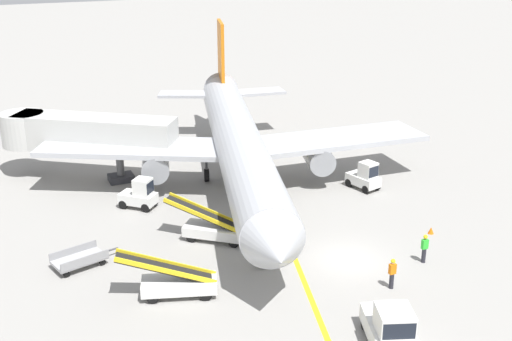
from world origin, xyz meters
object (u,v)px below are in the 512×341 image
belt_loader_forward_hold (177,282)px  safety_cone_nose_right (431,230)px  airliner (238,142)px  pushback_tug (391,328)px  baggage_tug_by_cargo_door (140,195)px  belt_loader_aft_hold (214,228)px  ground_crew_wing_walker (424,248)px  baggage_tug_near_wing (365,177)px  baggage_cart_loaded (80,259)px  jet_bridge (77,133)px  ground_crew_marshaller (392,273)px  safety_cone_nose_left (280,184)px

belt_loader_forward_hold → safety_cone_nose_right: (16.40, 0.59, -0.56)m
airliner → pushback_tug: 20.68m
baggage_tug_by_cargo_door → belt_loader_aft_hold: size_ratio=0.57×
ground_crew_wing_walker → safety_cone_nose_right: (2.71, 2.79, -0.69)m
airliner → safety_cone_nose_right: 14.63m
baggage_tug_near_wing → safety_cone_nose_right: 7.92m
pushback_tug → baggage_tug_near_wing: 18.93m
airliner → baggage_cart_loaded: (-12.51, -7.47, -2.95)m
jet_bridge → ground_crew_marshaller: jet_bridge is taller
baggage_tug_by_cargo_door → belt_loader_forward_hold: (-1.06, -11.68, -0.15)m
belt_loader_aft_hold → ground_crew_wing_walker: belt_loader_aft_hold is taller
pushback_tug → safety_cone_nose_right: size_ratio=9.17×
baggage_tug_near_wing → belt_loader_aft_hold: size_ratio=0.57×
belt_loader_forward_hold → baggage_cart_loaded: (-4.03, 5.00, -0.31)m
belt_loader_forward_hold → belt_loader_aft_hold: 6.48m
pushback_tug → belt_loader_aft_hold: (-3.47, 13.21, -0.22)m
ground_crew_wing_walker → safety_cone_nose_right: ground_crew_wing_walker is taller
baggage_cart_loaded → airliner: bearing=30.8°
belt_loader_aft_hold → ground_crew_wing_walker: 12.25m
airliner → baggage_tug_near_wing: (8.16, -3.99, -2.49)m
airliner → safety_cone_nose_left: 4.41m
safety_cone_nose_left → safety_cone_nose_right: same height
airliner → belt_loader_aft_hold: airliner is taller
airliner → ground_crew_wing_walker: (5.21, -14.67, -2.51)m
pushback_tug → belt_loader_aft_hold: belt_loader_aft_hold is taller
pushback_tug → baggage_tug_by_cargo_door: pushback_tug is taller
baggage_tug_near_wing → ground_crew_wing_walker: baggage_tug_near_wing is taller
belt_loader_forward_hold → baggage_cart_loaded: size_ratio=1.34×
jet_bridge → belt_loader_forward_hold: jet_bridge is taller
pushback_tug → safety_cone_nose_right: 12.51m
baggage_tug_by_cargo_door → safety_cone_nose_left: baggage_tug_by_cargo_door is taller
airliner → belt_loader_forward_hold: bearing=-124.2°
jet_bridge → safety_cone_nose_right: bearing=-45.4°
safety_cone_nose_left → baggage_tug_by_cargo_door: bearing=177.6°
belt_loader_forward_hold → ground_crew_wing_walker: (13.69, -2.20, 0.13)m
ground_crew_wing_walker → pushback_tug: bearing=-137.3°
pushback_tug → belt_loader_aft_hold: size_ratio=0.86×
airliner → jet_bridge: bearing=147.7°
safety_cone_nose_left → safety_cone_nose_right: 11.84m
pushback_tug → belt_loader_aft_hold: 13.66m
airliner → baggage_tug_by_cargo_door: bearing=-174.0°
jet_bridge → safety_cone_nose_left: (12.89, -7.61, -3.32)m
jet_bridge → baggage_tug_near_wing: size_ratio=4.52×
jet_bridge → baggage_cart_loaded: bearing=-99.8°
ground_crew_marshaller → airliner: bearing=96.7°
belt_loader_forward_hold → ground_crew_marshaller: belt_loader_forward_hold is taller
safety_cone_nose_right → ground_crew_wing_walker: bearing=-134.1°
baggage_cart_loaded → pushback_tug: bearing=-48.8°
airliner → baggage_cart_loaded: size_ratio=9.05×
airliner → baggage_tug_near_wing: 9.42m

